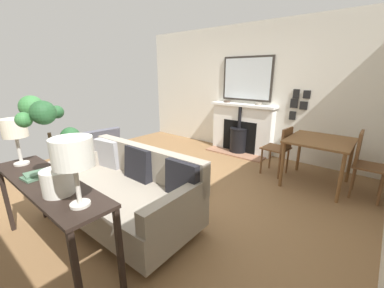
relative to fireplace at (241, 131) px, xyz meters
The scene contains 18 objects.
ground_plane 2.39m from the fireplace, ahead, with size 5.10×5.43×0.01m, color olive.
wall_left 0.88m from the fireplace, 166.74° to the right, with size 0.12×5.43×2.65m, color silver.
fireplace is the anchor object (origin of this frame).
mirror_over_mantel 1.10m from the fireplace, behind, with size 0.04×1.11×0.90m.
mantel_bowl_near 0.73m from the fireplace, 94.26° to the right, with size 0.14×0.14×0.04m.
mantel_bowl_far 0.70m from the fireplace, 95.10° to the left, with size 0.13×0.13×0.05m.
sofa 3.16m from the fireplace, ahead, with size 0.97×1.86×0.84m.
ottoman 2.25m from the fireplace, ahead, with size 0.66×0.88×0.42m.
armchair_accent 2.91m from the fireplace, 27.19° to the right, with size 0.73×0.66×0.80m.
console_table 3.95m from the fireplace, ahead, with size 0.39×1.67×0.78m.
table_lamp_near_end 4.02m from the fireplace, ahead, with size 0.22×0.22×0.48m.
table_lamp_far_end 4.09m from the fireplace, 12.09° to the left, with size 0.27×0.27×0.50m.
potted_plant 4.05m from the fireplace, ahead, with size 0.38×0.45×0.75m.
book_stack 3.95m from the fireplace, ahead, with size 0.28×0.19×0.04m.
dining_table 1.85m from the fireplace, 67.37° to the left, with size 0.93×0.87×0.73m.
dining_chair_near_fireplace 1.33m from the fireplace, 57.52° to the left, with size 0.43×0.43×0.84m.
dining_chair_by_back_wall 2.38m from the fireplace, 72.62° to the left, with size 0.41×0.41×0.93m.
photo_gallery_row 1.28m from the fireplace, 97.15° to the left, with size 0.02×0.33×0.58m.
Camera 1 is at (2.25, 2.47, 1.69)m, focal length 22.37 mm.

